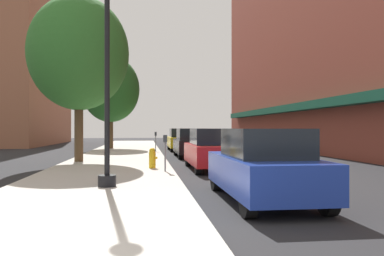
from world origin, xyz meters
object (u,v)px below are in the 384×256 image
car_red (212,150)px  car_blue (263,166)px  parking_meter_far (165,148)px  car_black (191,143)px  car_yellow (181,140)px  fire_hydrant (152,158)px  parking_meter_near (156,139)px  tree_mid (111,89)px  tree_near (79,53)px  lamppost (107,71)px

car_red → car_blue: bearing=-89.2°
parking_meter_far → car_red: bearing=35.4°
parking_meter_far → car_black: size_ratio=0.30×
car_yellow → parking_meter_far: bearing=-96.8°
fire_hydrant → car_yellow: (2.38, 13.53, 0.29)m
fire_hydrant → parking_meter_near: parking_meter_near is taller
tree_mid → car_red: bearing=-70.6°
tree_mid → car_blue: tree_mid is taller
parking_meter_far → tree_near: 7.32m
parking_meter_far → car_black: bearing=76.7°
fire_hydrant → tree_mid: bearing=100.9°
lamppost → car_yellow: bearing=78.5°
tree_mid → car_yellow: 6.79m
tree_near → car_yellow: size_ratio=1.80×
car_red → car_black: bearing=90.8°
lamppost → fire_hydrant: 5.48m
car_blue → car_yellow: 20.08m
tree_near → tree_mid: bearing=87.9°
tree_near → tree_mid: (0.43, 11.80, -0.47)m
tree_near → lamppost: bearing=-75.6°
car_red → car_black: (0.00, 6.84, 0.00)m
car_blue → lamppost: bearing=152.1°
fire_hydrant → car_red: bearing=3.8°
tree_mid → car_blue: 22.73m
tree_near → tree_mid: 11.82m
tree_near → car_black: (5.74, 3.59, -4.36)m
parking_meter_near → tree_mid: (-3.35, 4.46, 3.75)m
parking_meter_near → car_red: 10.77m
lamppost → car_black: (3.68, 11.60, -2.39)m
fire_hydrant → parking_meter_far: size_ratio=0.60×
fire_hydrant → car_red: size_ratio=0.18×
lamppost → tree_near: tree_near is taller
car_blue → car_black: bearing=89.9°
parking_meter_near → parking_meter_far: same height
parking_meter_near → tree_near: bearing=-117.3°
parking_meter_near → tree_mid: 6.72m
parking_meter_near → tree_mid: tree_mid is taller
lamppost → parking_meter_far: lamppost is taller
parking_meter_far → car_red: (1.95, 1.38, -0.14)m
tree_near → car_blue: tree_near is taller
tree_near → parking_meter_near: bearing=62.7°
tree_mid → fire_hydrant: bearing=-79.1°
parking_meter_far → tree_mid: tree_mid is taller
car_yellow → car_black: bearing=-89.2°
tree_near → car_blue: size_ratio=1.80×
tree_mid → car_black: size_ratio=1.66×
tree_mid → car_black: bearing=-57.2°
tree_mid → car_yellow: tree_mid is taller
fire_hydrant → tree_near: 6.67m
parking_meter_far → car_yellow: 14.88m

